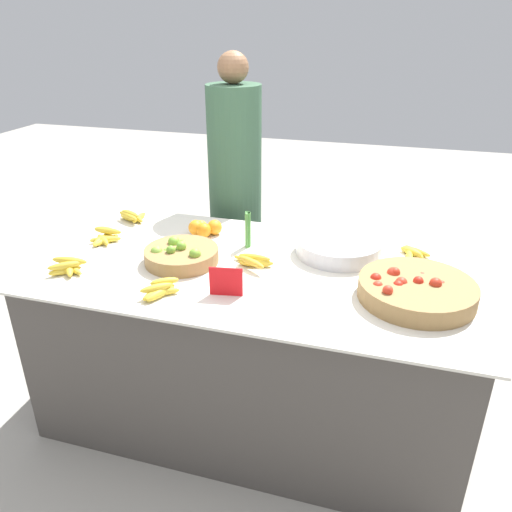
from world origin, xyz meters
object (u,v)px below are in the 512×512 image
tomato_basket (415,290)px  metal_bowl (339,247)px  lime_bowl (181,255)px  vendor_person (236,207)px  price_sign (226,282)px

tomato_basket → metal_bowl: bearing=136.0°
lime_bowl → metal_bowl: (0.66, 0.28, 0.00)m
vendor_person → price_sign: bearing=-73.4°
tomato_basket → lime_bowl: bearing=177.3°
metal_bowl → price_sign: bearing=-126.2°
tomato_basket → vendor_person: vendor_person is taller
lime_bowl → price_sign: 0.37m
lime_bowl → metal_bowl: 0.71m
lime_bowl → tomato_basket: tomato_basket is taller
lime_bowl → tomato_basket: (0.99, -0.05, 0.00)m
lime_bowl → price_sign: size_ratio=2.53×
lime_bowl → vendor_person: size_ratio=0.20×
tomato_basket → metal_bowl: 0.47m
lime_bowl → tomato_basket: size_ratio=0.73×
price_sign → lime_bowl: bearing=132.4°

